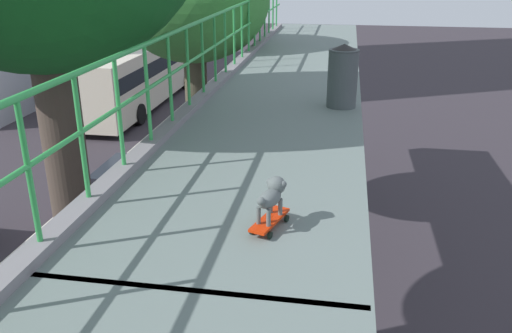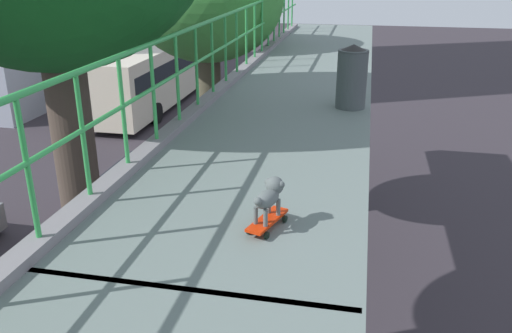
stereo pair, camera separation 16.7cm
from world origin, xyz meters
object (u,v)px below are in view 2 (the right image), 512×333
at_px(city_bus, 157,71).
at_px(small_dog, 270,194).
at_px(car_red_taxi_fifth, 144,187).
at_px(toy_skateboard, 267,221).
at_px(litter_bin, 352,76).

xyz_separation_m(city_bus, small_dog, (9.74, -21.42, 3.59)).
xyz_separation_m(car_red_taxi_fifth, toy_skateboard, (5.56, -9.72, 4.41)).
bearing_deg(toy_skateboard, litter_bin, 82.65).
height_order(car_red_taxi_fifth, litter_bin, litter_bin).
height_order(small_dog, litter_bin, litter_bin).
relative_size(car_red_taxi_fifth, small_dog, 10.60).
xyz_separation_m(small_dog, litter_bin, (0.49, 3.90, 0.18)).
distance_m(car_red_taxi_fifth, litter_bin, 9.66).
height_order(city_bus, toy_skateboard, toy_skateboard).
bearing_deg(city_bus, car_red_taxi_fifth, -70.44).
bearing_deg(car_red_taxi_fifth, litter_bin, -43.64).
bearing_deg(small_dog, car_red_taxi_fifth, 119.90).
height_order(city_bus, litter_bin, litter_bin).
xyz_separation_m(toy_skateboard, small_dog, (0.01, 0.03, 0.22)).
xyz_separation_m(toy_skateboard, litter_bin, (0.51, 3.94, 0.41)).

